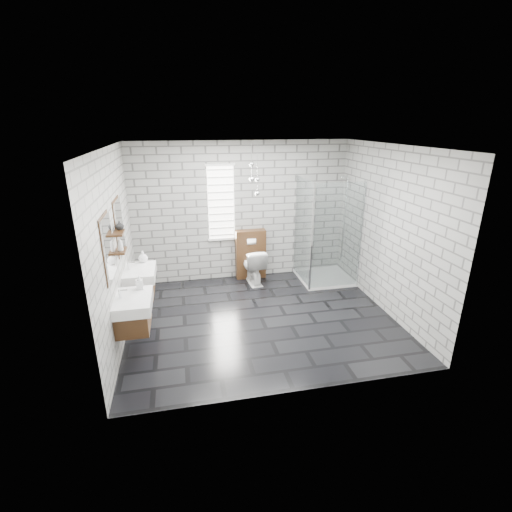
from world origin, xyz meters
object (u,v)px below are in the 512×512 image
object	(u,v)px
cistern_panel	(251,254)
toilet	(253,266)
shower_enclosure	(323,258)
vanity_left	(130,304)
vanity_right	(137,275)

from	to	relation	value
cistern_panel	toilet	world-z (taller)	cistern_panel
shower_enclosure	toilet	distance (m)	1.38
vanity_left	shower_enclosure	bearing A→B (deg)	27.56
vanity_left	shower_enclosure	xyz separation A→B (m)	(3.41, 1.78, -0.25)
vanity_right	cistern_panel	bearing A→B (deg)	31.80
vanity_left	cistern_panel	world-z (taller)	vanity_left
cistern_panel	vanity_right	bearing A→B (deg)	-148.20
shower_enclosure	vanity_right	bearing A→B (deg)	-167.40
vanity_right	shower_enclosure	size ratio (longest dim) A/B	0.77
shower_enclosure	cistern_panel	bearing A→B (deg)	158.98
vanity_left	vanity_right	distance (m)	1.02
toilet	cistern_panel	bearing A→B (deg)	-94.92
toilet	vanity_left	bearing A→B (deg)	39.53
vanity_right	toilet	distance (m)	2.33
vanity_right	cistern_panel	xyz separation A→B (m)	(2.06, 1.28, -0.26)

